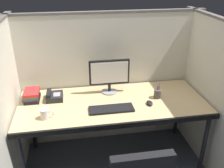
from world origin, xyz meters
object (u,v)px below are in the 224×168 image
keyboard_main (111,109)px  coffee_mug (45,114)px  desk (113,107)px  desk_phone (54,96)px  book_stack (32,95)px  monitor_center (109,74)px  pen_cup (157,94)px  computer_mouse (150,103)px

keyboard_main → coffee_mug: (-0.62, -0.04, 0.04)m
desk → desk_phone: desk_phone is taller
keyboard_main → book_stack: size_ratio=1.98×
monitor_center → coffee_mug: bearing=-147.9°
monitor_center → keyboard_main: monitor_center is taller
desk_phone → pen_cup: bearing=-8.0°
monitor_center → desk: bearing=-90.2°
desk → coffee_mug: size_ratio=15.08×
keyboard_main → coffee_mug: 0.62m
desk → pen_cup: size_ratio=12.00×
desk → computer_mouse: 0.37m
desk_phone → monitor_center: bearing=5.6°
desk → book_stack: (-0.82, 0.19, 0.10)m
book_stack → monitor_center: bearing=3.0°
desk → desk_phone: bearing=163.5°
book_stack → computer_mouse: bearing=-13.8°
monitor_center → pen_cup: monitor_center is taller
pen_cup → desk_phone: bearing=172.0°
monitor_center → desk_phone: (-0.59, -0.06, -0.18)m
keyboard_main → desk_phone: 0.63m
keyboard_main → computer_mouse: computer_mouse is taller
desk → pen_cup: pen_cup is taller
computer_mouse → book_stack: bearing=166.2°
desk_phone → coffee_mug: coffee_mug is taller
desk_phone → coffee_mug: bearing=-100.4°
desk → monitor_center: (0.00, 0.23, 0.27)m
keyboard_main → book_stack: (-0.78, 0.33, 0.04)m
monitor_center → desk_phone: bearing=-174.4°
computer_mouse → coffee_mug: size_ratio=0.76×
desk → desk_phone: (-0.59, 0.17, 0.08)m
pen_cup → desk_phone: pen_cup is taller
monitor_center → desk_phone: 0.62m
keyboard_main → coffee_mug: bearing=-176.1°
pen_cup → coffee_mug: pen_cup is taller
keyboard_main → computer_mouse: bearing=5.8°
desk_phone → computer_mouse: bearing=-16.1°
computer_mouse → coffee_mug: bearing=-175.4°
book_stack → coffee_mug: (0.16, -0.37, -0.01)m
computer_mouse → desk_phone: 0.98m
book_stack → coffee_mug: size_ratio=1.72×
monitor_center → computer_mouse: size_ratio=4.48×
monitor_center → computer_mouse: 0.52m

